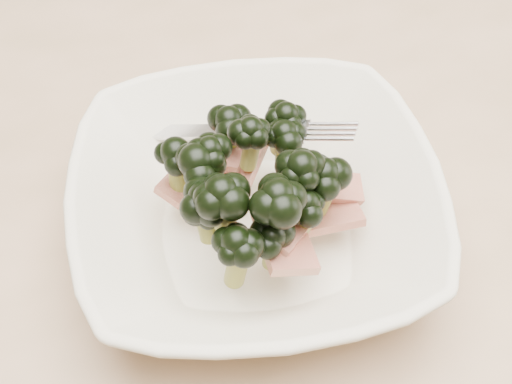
{
  "coord_description": "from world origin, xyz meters",
  "views": [
    {
      "loc": [
        -0.21,
        -0.29,
        1.18
      ],
      "look_at": [
        -0.09,
        0.0,
        0.8
      ],
      "focal_mm": 50.0,
      "sensor_mm": 36.0,
      "label": 1
    }
  ],
  "objects": [
    {
      "name": "broccoli_dish",
      "position": [
        -0.09,
        0.0,
        0.79
      ],
      "size": [
        0.32,
        0.32,
        0.11
      ],
      "color": "beige",
      "rests_on": "dining_table"
    },
    {
      "name": "dining_table",
      "position": [
        0.0,
        0.0,
        0.65
      ],
      "size": [
        1.2,
        0.8,
        0.75
      ],
      "color": "tan",
      "rests_on": "ground"
    }
  ]
}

